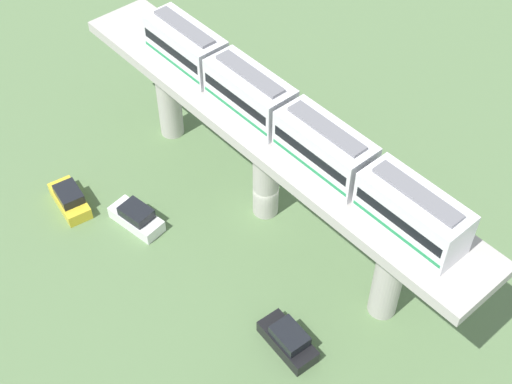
# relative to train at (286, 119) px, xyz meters

# --- Properties ---
(ground_plane) EXTENTS (120.00, 120.00, 0.00)m
(ground_plane) POSITION_rel_train_xyz_m (0.00, -1.78, -10.21)
(ground_plane) COLOR #5B7A4C
(viaduct) EXTENTS (5.20, 35.80, 8.68)m
(viaduct) POSITION_rel_train_xyz_m (0.00, -1.78, -3.51)
(viaduct) COLOR #B7B2AA
(viaduct) RESTS_ON ground
(train) EXTENTS (2.64, 27.45, 3.24)m
(train) POSITION_rel_train_xyz_m (0.00, 0.00, 0.00)
(train) COLOR white
(train) RESTS_ON viaduct
(parked_car_yellow) EXTENTS (2.41, 4.42, 1.76)m
(parked_car_yellow) POSITION_rel_train_xyz_m (10.74, -11.76, -9.47)
(parked_car_yellow) COLOR yellow
(parked_car_yellow) RESTS_ON ground
(parked_car_white) EXTENTS (2.44, 4.43, 1.76)m
(parked_car_white) POSITION_rel_train_xyz_m (8.01, -6.97, -9.47)
(parked_car_white) COLOR white
(parked_car_white) RESTS_ON ground
(parked_car_black) EXTENTS (2.11, 4.32, 1.76)m
(parked_car_black) POSITION_rel_train_xyz_m (6.66, 7.85, -9.47)
(parked_car_black) COLOR black
(parked_car_black) RESTS_ON ground
(tree_near_viaduct) EXTENTS (2.92, 2.92, 4.69)m
(tree_near_viaduct) POSITION_rel_train_xyz_m (-5.80, -6.10, -7.00)
(tree_near_viaduct) COLOR brown
(tree_near_viaduct) RESTS_ON ground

